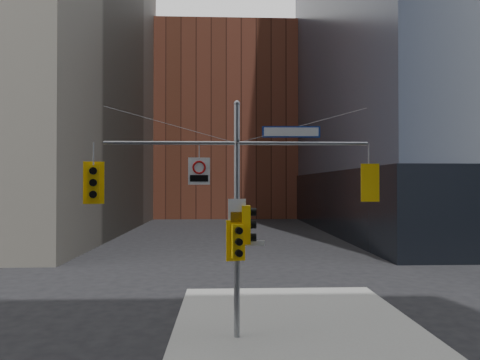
{
  "coord_description": "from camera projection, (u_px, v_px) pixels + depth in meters",
  "views": [
    {
      "loc": [
        -0.41,
        -10.93,
        4.74
      ],
      "look_at": [
        0.09,
        2.0,
        4.88
      ],
      "focal_mm": 32.0,
      "sensor_mm": 36.0,
      "label": 1
    }
  ],
  "objects": [
    {
      "name": "sidewalk_corner",
      "position": [
        292.0,
        318.0,
        14.96
      ],
      "size": [
        8.0,
        8.0,
        0.15
      ],
      "primitive_type": "cube",
      "color": "gray",
      "rests_on": "ground"
    },
    {
      "name": "brick_midrise",
      "position": [
        226.0,
        128.0,
        68.99
      ],
      "size": [
        26.0,
        20.0,
        28.0
      ],
      "primitive_type": "cube",
      "color": "brown",
      "rests_on": "ground"
    },
    {
      "name": "signal_assembly",
      "position": [
        237.0,
        195.0,
        12.92
      ],
      "size": [
        8.0,
        0.8,
        7.3
      ],
      "color": "gray",
      "rests_on": "ground"
    },
    {
      "name": "traffic_light_west_arm",
      "position": [
        93.0,
        183.0,
        12.77
      ],
      "size": [
        0.6,
        0.56,
        1.29
      ],
      "rotation": [
        0.0,
        0.0,
        0.25
      ],
      "color": "yellow",
      "rests_on": "ground"
    },
    {
      "name": "traffic_light_east_arm",
      "position": [
        369.0,
        183.0,
        13.09
      ],
      "size": [
        0.55,
        0.45,
        1.15
      ],
      "rotation": [
        0.0,
        0.0,
        3.07
      ],
      "color": "yellow",
      "rests_on": "ground"
    },
    {
      "name": "traffic_light_pole_side",
      "position": [
        248.0,
        225.0,
        12.93
      ],
      "size": [
        0.45,
        0.38,
        1.15
      ],
      "rotation": [
        0.0,
        0.0,
        1.54
      ],
      "color": "yellow",
      "rests_on": "ground"
    },
    {
      "name": "traffic_light_pole_front",
      "position": [
        237.0,
        241.0,
        12.64
      ],
      "size": [
        0.58,
        0.53,
        1.23
      ],
      "rotation": [
        0.0,
        0.0,
        0.24
      ],
      "color": "yellow",
      "rests_on": "ground"
    },
    {
      "name": "street_sign_blade",
      "position": [
        291.0,
        132.0,
        13.01
      ],
      "size": [
        1.77,
        0.09,
        0.34
      ],
      "rotation": [
        0.0,
        0.0,
        -0.03
      ],
      "color": "navy",
      "rests_on": "ground"
    },
    {
      "name": "regulatory_sign_arm",
      "position": [
        199.0,
        170.0,
        12.87
      ],
      "size": [
        0.65,
        0.12,
        0.82
      ],
      "rotation": [
        0.0,
        0.0,
        0.1
      ],
      "color": "silver",
      "rests_on": "ground"
    },
    {
      "name": "regulatory_sign_pole",
      "position": [
        237.0,
        211.0,
        12.8
      ],
      "size": [
        0.54,
        0.1,
        0.7
      ],
      "rotation": [
        0.0,
        0.0,
        0.14
      ],
      "color": "silver",
      "rests_on": "ground"
    },
    {
      "name": "street_blade_ew",
      "position": [
        252.0,
        243.0,
        12.93
      ],
      "size": [
        0.78,
        0.08,
        0.16
      ],
      "rotation": [
        0.0,
        0.0,
        -0.07
      ],
      "color": "silver",
      "rests_on": "ground"
    },
    {
      "name": "street_blade_ns",
      "position": [
        236.0,
        244.0,
        13.36
      ],
      "size": [
        0.08,
        0.8,
        0.16
      ],
      "rotation": [
        0.0,
        0.0,
        -0.06
      ],
      "color": "#145926",
      "rests_on": "ground"
    }
  ]
}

